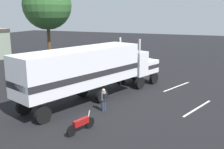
{
  "coord_description": "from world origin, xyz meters",
  "views": [
    {
      "loc": [
        -24.63,
        -6.74,
        6.74
      ],
      "look_at": [
        -4.47,
        1.41,
        1.6
      ],
      "focal_mm": 42.25,
      "sensor_mm": 36.0,
      "label": 1
    }
  ],
  "objects_px": {
    "semi_truck": "(92,68)",
    "person_bystander": "(104,99)",
    "motorcycle": "(81,124)",
    "tree_center": "(47,5)"
  },
  "relations": [
    {
      "from": "semi_truck",
      "to": "person_bystander",
      "type": "distance_m",
      "value": 3.27
    },
    {
      "from": "person_bystander",
      "to": "semi_truck",
      "type": "bearing_deg",
      "value": 42.17
    },
    {
      "from": "motorcycle",
      "to": "tree_center",
      "type": "distance_m",
      "value": 24.48
    },
    {
      "from": "person_bystander",
      "to": "motorcycle",
      "type": "distance_m",
      "value": 3.53
    },
    {
      "from": "semi_truck",
      "to": "person_bystander",
      "type": "height_order",
      "value": "semi_truck"
    },
    {
      "from": "semi_truck",
      "to": "motorcycle",
      "type": "relative_size",
      "value": 6.93
    },
    {
      "from": "semi_truck",
      "to": "tree_center",
      "type": "xyz_separation_m",
      "value": [
        12.52,
        12.79,
        5.15
      ]
    },
    {
      "from": "tree_center",
      "to": "person_bystander",
      "type": "bearing_deg",
      "value": -134.86
    },
    {
      "from": "semi_truck",
      "to": "person_bystander",
      "type": "bearing_deg",
      "value": -137.83
    },
    {
      "from": "motorcycle",
      "to": "semi_truck",
      "type": "bearing_deg",
      "value": 19.74
    }
  ]
}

